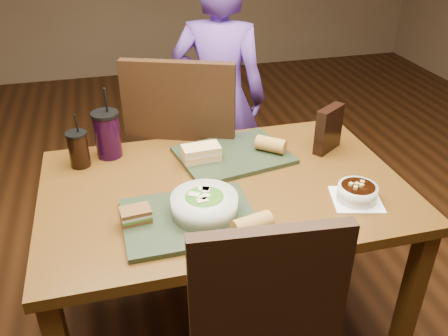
{
  "coord_description": "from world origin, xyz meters",
  "views": [
    {
      "loc": [
        -0.36,
        -1.4,
        1.67
      ],
      "look_at": [
        0.0,
        0.0,
        0.82
      ],
      "focal_mm": 38.0,
      "sensor_mm": 36.0,
      "label": 1
    }
  ],
  "objects": [
    {
      "name": "baguette_near",
      "position": [
        0.01,
        -0.31,
        0.8
      ],
      "size": [
        0.13,
        0.09,
        0.06
      ],
      "primitive_type": "cylinder",
      "rotation": [
        0.0,
        1.57,
        0.21
      ],
      "color": "#AD7533",
      "rests_on": "tray_near"
    },
    {
      "name": "tray_far",
      "position": [
        0.09,
        0.19,
        0.76
      ],
      "size": [
        0.47,
        0.39,
        0.02
      ],
      "primitive_type": "cube",
      "rotation": [
        0.0,
        0.0,
        0.18
      ],
      "color": "black",
      "rests_on": "dining_table"
    },
    {
      "name": "baguette_far",
      "position": [
        0.24,
        0.17,
        0.8
      ],
      "size": [
        0.13,
        0.12,
        0.06
      ],
      "primitive_type": "cylinder",
      "rotation": [
        0.0,
        1.57,
        -0.7
      ],
      "color": "#AD7533",
      "rests_on": "tray_far"
    },
    {
      "name": "dining_table",
      "position": [
        0.0,
        0.0,
        0.66
      ],
      "size": [
        1.3,
        0.85,
        0.75
      ],
      "color": "#513110",
      "rests_on": "ground"
    },
    {
      "name": "tray_near",
      "position": [
        -0.16,
        -0.18,
        0.76
      ],
      "size": [
        0.42,
        0.33,
        0.02
      ],
      "primitive_type": "cube",
      "rotation": [
        0.0,
        0.0,
        0.01
      ],
      "color": "black",
      "rests_on": "dining_table"
    },
    {
      "name": "cup_cola",
      "position": [
        -0.5,
        0.27,
        0.82
      ],
      "size": [
        0.08,
        0.08,
        0.22
      ],
      "color": "black",
      "rests_on": "dining_table"
    },
    {
      "name": "sandwich_near",
      "position": [
        -0.33,
        -0.16,
        0.79
      ],
      "size": [
        0.1,
        0.07,
        0.04
      ],
      "color": "#593819",
      "rests_on": "tray_near"
    },
    {
      "name": "cup_berry",
      "position": [
        -0.39,
        0.33,
        0.85
      ],
      "size": [
        0.11,
        0.11,
        0.29
      ],
      "color": "black",
      "rests_on": "dining_table"
    },
    {
      "name": "chip_bag",
      "position": [
        0.48,
        0.15,
        0.84
      ],
      "size": [
        0.14,
        0.12,
        0.19
      ],
      "primitive_type": "cube",
      "rotation": [
        0.0,
        0.0,
        0.59
      ],
      "color": "black",
      "rests_on": "dining_table"
    },
    {
      "name": "ground",
      "position": [
        0.0,
        0.0,
        0.0
      ],
      "size": [
        6.0,
        6.0,
        0.0
      ],
      "primitive_type": "plane",
      "color": "#381C0B",
      "rests_on": "ground"
    },
    {
      "name": "diner",
      "position": [
        0.21,
        0.93,
        0.7
      ],
      "size": [
        0.6,
        0.51,
        1.4
      ],
      "primitive_type": "imported",
      "rotation": [
        0.0,
        0.0,
        2.75
      ],
      "color": "#60399E",
      "rests_on": "ground"
    },
    {
      "name": "chair_far",
      "position": [
        -0.09,
        0.52,
        0.61
      ],
      "size": [
        0.61,
        0.62,
        1.09
      ],
      "color": "black",
      "rests_on": "ground"
    },
    {
      "name": "soup_bowl",
      "position": [
        0.42,
        -0.21,
        0.78
      ],
      "size": [
        0.2,
        0.2,
        0.07
      ],
      "color": "white",
      "rests_on": "dining_table"
    },
    {
      "name": "sandwich_far",
      "position": [
        -0.05,
        0.17,
        0.8
      ],
      "size": [
        0.15,
        0.09,
        0.06
      ],
      "color": "tan",
      "rests_on": "tray_far"
    },
    {
      "name": "salad_bowl",
      "position": [
        -0.11,
        -0.18,
        0.8
      ],
      "size": [
        0.22,
        0.22,
        0.07
      ],
      "color": "silver",
      "rests_on": "tray_near"
    }
  ]
}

